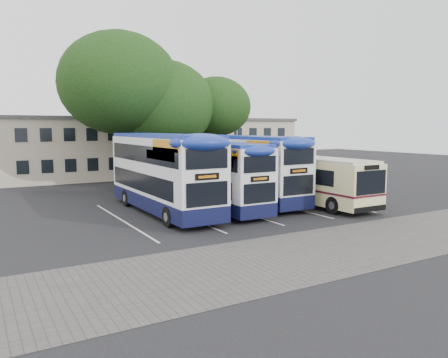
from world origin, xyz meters
name	(u,v)px	position (x,y,z in m)	size (l,w,h in m)	color
ground	(331,217)	(0.00, 0.00, 0.00)	(120.00, 120.00, 0.00)	black
paving_strip	(376,240)	(-2.00, -5.00, 0.01)	(40.00, 6.00, 0.01)	#595654
bay_lines	(231,209)	(-3.75, 5.00, 0.01)	(14.12, 11.00, 0.01)	silver
depot_building	(157,146)	(0.00, 26.99, 3.15)	(32.40, 8.40, 6.20)	beige
lamp_post	(237,128)	(6.00, 19.97, 5.08)	(0.25, 1.05, 9.06)	gray
tree_left	(119,83)	(-6.96, 17.44, 8.74)	(9.85, 9.85, 12.94)	black
tree_mid	(162,105)	(-3.21, 17.47, 7.07)	(9.11, 9.11, 10.95)	black
tree_right	(216,107)	(1.94, 17.11, 7.03)	(6.40, 6.40, 9.77)	black
bus_dd_left	(162,170)	(-7.91, 6.04, 2.62)	(2.77, 11.42, 4.76)	#0F1238
bus_dd_mid	(214,172)	(-4.65, 5.58, 2.32)	(2.46, 10.13, 4.22)	#0F1238
bus_dd_right	(247,166)	(-1.45, 6.69, 2.52)	(2.66, 10.98, 4.57)	#0F1238
bus_single	(308,177)	(1.89, 4.20, 1.80)	(2.71, 10.65, 3.18)	#F1EAA1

